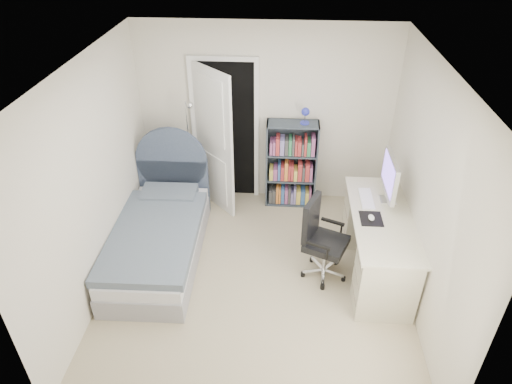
# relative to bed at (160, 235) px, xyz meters

# --- Properties ---
(room_shell) EXTENTS (3.50, 3.70, 2.60)m
(room_shell) POSITION_rel_bed_xyz_m (1.20, -0.36, 0.96)
(room_shell) COLOR gray
(room_shell) RESTS_ON ground
(door) EXTENTS (0.92, 0.62, 2.06)m
(door) POSITION_rel_bed_xyz_m (0.57, 1.23, 0.75)
(door) COLOR black
(door) RESTS_ON ground
(bed) EXTENTS (1.02, 2.09, 1.28)m
(bed) POSITION_rel_bed_xyz_m (0.00, 0.00, 0.00)
(bed) COLOR gray
(bed) RESTS_ON ground
(nightstand) EXTENTS (0.37, 0.37, 0.56)m
(nightstand) POSITION_rel_bed_xyz_m (-0.21, 1.24, 0.07)
(nightstand) COLOR tan
(nightstand) RESTS_ON ground
(floor_lamp) EXTENTS (0.22, 0.22, 1.56)m
(floor_lamp) POSITION_rel_bed_xyz_m (0.21, 1.14, 0.35)
(floor_lamp) COLOR silver
(floor_lamp) RESTS_ON ground
(bookcase) EXTENTS (0.70, 0.30, 1.48)m
(bookcase) POSITION_rel_bed_xyz_m (1.58, 1.25, 0.29)
(bookcase) COLOR #36404A
(bookcase) RESTS_ON ground
(desk) EXTENTS (0.66, 1.64, 1.35)m
(desk) POSITION_rel_bed_xyz_m (2.58, -0.13, 0.15)
(desk) COLOR beige
(desk) RESTS_ON ground
(office_chair) EXTENTS (0.58, 0.58, 1.00)m
(office_chair) POSITION_rel_bed_xyz_m (1.91, -0.21, 0.26)
(office_chair) COLOR silver
(office_chair) RESTS_ON ground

